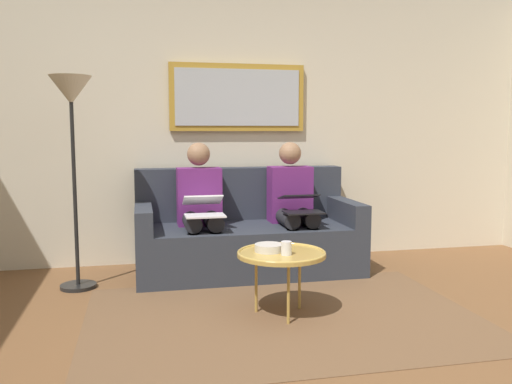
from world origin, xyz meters
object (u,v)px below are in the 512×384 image
person_left (293,202)px  laptop_white (204,207)px  bowl (269,248)px  couch (246,235)px  standing_lamp (72,114)px  coffee_table (282,254)px  person_right (200,205)px  framed_mirror (238,98)px  laptop_black (301,203)px  cup (286,248)px

person_left → laptop_white: bearing=15.8°
laptop_white → bowl: bearing=111.3°
couch → standing_lamp: size_ratio=1.16×
coffee_table → person_right: 1.24m
framed_mirror → laptop_white: bearing=59.2°
coffee_table → laptop_black: bearing=-114.4°
framed_mirror → bowl: (0.07, 1.56, -1.09)m
coffee_table → person_right: bearing=-70.2°
coffee_table → laptop_white: (0.41, -0.92, 0.21)m
couch → laptop_black: couch is taller
framed_mirror → coffee_table: size_ratio=2.14×
framed_mirror → person_right: bearing=48.0°
framed_mirror → bowl: size_ratio=6.58×
bowl → cup: bearing=125.6°
couch → bowl: couch is taller
bowl → laptop_black: size_ratio=0.54×
person_left → person_right: (0.82, 0.00, 0.00)m
couch → cup: (-0.01, 1.29, 0.17)m
person_left → laptop_black: 0.24m
coffee_table → bowl: 0.10m
couch → cup: couch is taller
framed_mirror → standing_lamp: bearing=24.9°
standing_lamp → cup: bearing=144.3°
laptop_black → laptop_white: size_ratio=0.97×
couch → laptop_black: bearing=142.9°
laptop_white → coffee_table: bearing=114.3°
bowl → laptop_white: bearing=-68.7°
couch → standing_lamp: 1.79m
laptop_black → standing_lamp: 1.97m
coffee_table → bowl: (0.08, -0.05, 0.04)m
framed_mirror → cup: framed_mirror is taller
couch → person_right: person_right is taller
couch → cup: 1.30m
person_left → person_right: size_ratio=1.00×
person_right → laptop_black: bearing=163.5°
bowl → coffee_table: bearing=147.0°
couch → framed_mirror: framed_mirror is taller
cup → bowl: 0.15m
bowl → standing_lamp: (1.34, -0.90, 0.91)m
coffee_table → cup: bearing=99.6°
couch → coffee_table: bearing=90.1°
laptop_black → person_left: bearing=-90.0°
bowl → laptop_white: size_ratio=0.53×
cup → laptop_black: bearing=-112.1°
couch → framed_mirror: size_ratio=1.51×
person_left → laptop_white: 0.86m
person_left → couch: bearing=-9.4°
couch → bowl: 1.18m
framed_mirror → laptop_white: framed_mirror is taller
standing_lamp → couch: bearing=-169.3°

